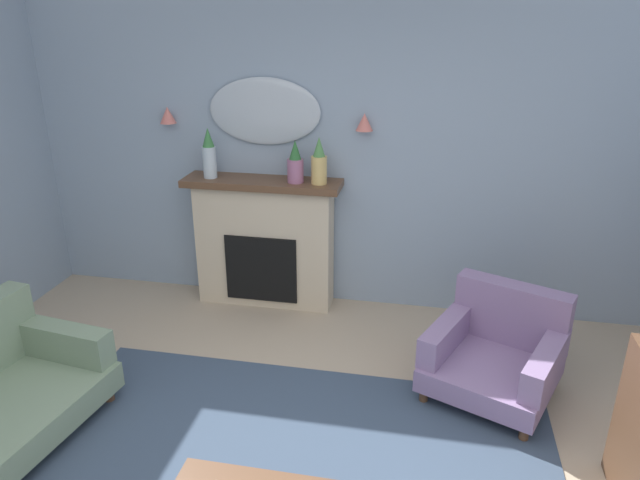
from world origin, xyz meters
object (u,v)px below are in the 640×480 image
object	(u,v)px
fireplace	(265,244)
wall_sconce_right	(364,122)
mantel_vase_left	(295,164)
armchair_in_corner	(498,350)
mantel_vase_right	(209,155)
wall_mirror	(264,111)
wall_sconce_left	(168,115)
mantel_vase_centre	(319,163)

from	to	relation	value
fireplace	wall_sconce_right	distance (m)	1.38
mantel_vase_left	fireplace	bearing A→B (deg)	174.61
wall_sconce_right	armchair_in_corner	world-z (taller)	wall_sconce_right
mantel_vase_left	mantel_vase_right	bearing A→B (deg)	180.00
wall_sconce_right	armchair_in_corner	xyz separation A→B (m)	(1.10, -1.05, -1.35)
mantel_vase_right	wall_mirror	bearing A→B (deg)	20.70
fireplace	wall_sconce_left	distance (m)	1.38
fireplace	mantel_vase_centre	bearing A→B (deg)	-3.24
mantel_vase_right	mantel_vase_centre	xyz separation A→B (m)	(0.95, -0.00, -0.03)
mantel_vase_centre	wall_sconce_left	distance (m)	1.39
mantel_vase_right	mantel_vase_left	world-z (taller)	mantel_vase_right
mantel_vase_right	wall_mirror	distance (m)	0.59
mantel_vase_right	wall_mirror	size ratio (longest dim) A/B	0.45
mantel_vase_right	wall_sconce_right	bearing A→B (deg)	5.27
fireplace	wall_sconce_right	xyz separation A→B (m)	(0.85, 0.09, 1.09)
mantel_vase_right	armchair_in_corner	distance (m)	2.78
wall_sconce_right	mantel_vase_right	bearing A→B (deg)	-174.73
wall_mirror	armchair_in_corner	world-z (taller)	wall_mirror
mantel_vase_left	wall_sconce_right	distance (m)	0.66
fireplace	wall_sconce_right	size ratio (longest dim) A/B	9.71
wall_sconce_left	mantel_vase_centre	bearing A→B (deg)	-5.08
wall_mirror	wall_sconce_left	distance (m)	0.85
mantel_vase_left	wall_sconce_left	size ratio (longest dim) A/B	2.55
fireplace	wall_mirror	distance (m)	1.15
fireplace	armchair_in_corner	xyz separation A→B (m)	(1.95, -0.95, -0.27)
mantel_vase_right	mantel_vase_centre	world-z (taller)	mantel_vase_right
mantel_vase_left	wall_sconce_left	xyz separation A→B (m)	(-1.15, 0.12, 0.35)
mantel_vase_left	wall_sconce_left	world-z (taller)	wall_sconce_left
mantel_vase_right	wall_sconce_left	xyz separation A→B (m)	(-0.40, 0.12, 0.30)
wall_mirror	wall_sconce_left	size ratio (longest dim) A/B	6.86
mantel_vase_left	wall_sconce_right	world-z (taller)	wall_sconce_right
wall_mirror	armchair_in_corner	distance (m)	2.64
mantel_vase_left	armchair_in_corner	xyz separation A→B (m)	(1.65, -0.93, -1.01)
mantel_vase_centre	armchair_in_corner	bearing A→B (deg)	-32.56
wall_sconce_right	wall_sconce_left	bearing A→B (deg)	180.00
mantel_vase_left	wall_sconce_right	bearing A→B (deg)	12.31
wall_mirror	wall_sconce_left	bearing A→B (deg)	-176.63
wall_sconce_left	mantel_vase_left	bearing A→B (deg)	-5.96
mantel_vase_centre	wall_mirror	size ratio (longest dim) A/B	0.41
mantel_vase_right	fireplace	bearing A→B (deg)	3.60
wall_mirror	mantel_vase_left	bearing A→B (deg)	-29.54
mantel_vase_centre	wall_mirror	distance (m)	0.65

